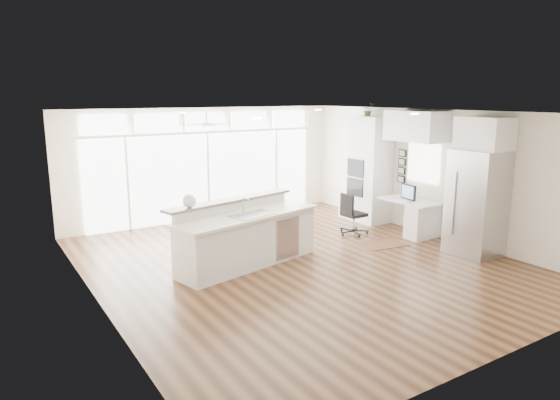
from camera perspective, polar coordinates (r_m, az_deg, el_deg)
floor at (r=9.14m, az=2.23°, el=-7.25°), size 7.00×8.00×0.02m
ceiling at (r=8.64m, az=2.38°, el=9.98°), size 7.00×8.00×0.02m
wall_back at (r=12.25m, az=-8.44°, el=4.10°), size 7.00×0.04×2.70m
wall_front at (r=6.05m, az=24.51°, el=-4.96°), size 7.00×0.04×2.70m
wall_left at (r=7.42m, az=-20.53°, el=-1.64°), size 0.04×8.00×2.70m
wall_right at (r=11.14m, az=17.29°, el=2.91°), size 0.04×8.00×2.70m
glass_wall at (r=12.24m, az=-8.28°, el=2.68°), size 5.80×0.06×2.08m
transom_row at (r=12.10m, az=-8.47°, el=8.90°), size 5.90×0.06×0.40m
desk_window at (r=11.27m, az=16.06°, el=4.11°), size 0.04×0.85×0.85m
ceiling_fan at (r=10.85m, az=-8.43°, el=9.10°), size 1.16×1.16×0.32m
recessed_lights at (r=8.81m, az=1.62°, el=9.89°), size 3.40×3.00×0.02m
oven_cabinet at (r=12.15m, az=9.79°, el=3.52°), size 0.64×1.20×2.50m
desk_nook at (r=11.24m, az=14.60°, el=-1.90°), size 0.72×1.30×0.76m
upper_cabinets at (r=10.98m, az=15.29°, el=8.16°), size 0.64×1.30×0.64m
refrigerator at (r=10.08m, az=21.55°, el=-0.32°), size 0.76×0.90×2.00m
fridge_cabinet at (r=9.95m, az=22.33°, el=7.05°), size 0.64×0.90×0.60m
framed_photos at (r=11.71m, az=13.76°, el=3.77°), size 0.06×0.22×0.80m
kitchen_island at (r=8.90m, az=-3.66°, el=-3.89°), size 3.05×1.70×1.14m
rug at (r=10.44m, az=11.49°, el=-4.93°), size 1.02×0.80×0.01m
office_chair at (r=10.98m, az=8.45°, el=-1.58°), size 0.48×0.44×0.90m
fishbowl at (r=8.47m, az=-10.33°, el=-0.09°), size 0.28×0.28×0.23m
monitor at (r=11.07m, az=14.47°, el=0.90°), size 0.14×0.46×0.38m
keyboard at (r=10.98m, az=13.82°, el=-0.11°), size 0.13×0.30×0.01m
potted_plant at (r=12.03m, az=10.02°, el=9.97°), size 0.30×0.33×0.23m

